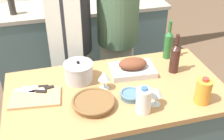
{
  "coord_description": "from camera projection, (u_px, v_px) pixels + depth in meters",
  "views": [
    {
      "loc": [
        -0.43,
        -1.5,
        2.03
      ],
      "look_at": [
        0.0,
        0.12,
        0.94
      ],
      "focal_mm": 45.0,
      "sensor_mm": 36.0,
      "label": 1
    }
  ],
  "objects": [
    {
      "name": "cutting_board",
      "position": [
        35.0,
        98.0,
        1.85
      ],
      "size": [
        0.35,
        0.24,
        0.02
      ],
      "color": "tan",
      "rests_on": "kitchen_island"
    },
    {
      "name": "wicker_basket",
      "position": [
        93.0,
        102.0,
        1.78
      ],
      "size": [
        0.28,
        0.28,
        0.05
      ],
      "color": "brown",
      "rests_on": "kitchen_island"
    },
    {
      "name": "juice_jug",
      "position": [
        203.0,
        91.0,
        1.78
      ],
      "size": [
        0.1,
        0.1,
        0.18
      ],
      "color": "orange",
      "rests_on": "kitchen_island"
    },
    {
      "name": "milk_jug",
      "position": [
        144.0,
        100.0,
        1.7
      ],
      "size": [
        0.09,
        0.09,
        0.18
      ],
      "color": "white",
      "rests_on": "kitchen_island"
    },
    {
      "name": "wine_bottle_dark",
      "position": [
        168.0,
        44.0,
        2.24
      ],
      "size": [
        0.07,
        0.07,
        0.32
      ],
      "color": "#28662D",
      "rests_on": "kitchen_island"
    },
    {
      "name": "back_counter",
      "position": [
        81.0,
        41.0,
        3.43
      ],
      "size": [
        2.01,
        0.6,
        0.92
      ],
      "color": "#4C666B",
      "rests_on": "ground_plane"
    },
    {
      "name": "knife_chef",
      "position": [
        32.0,
        91.0,
        1.89
      ],
      "size": [
        0.22,
        0.1,
        0.01
      ],
      "color": "#B7B7BC",
      "rests_on": "cutting_board"
    },
    {
      "name": "wine_glass_left",
      "position": [
        156.0,
        92.0,
        1.75
      ],
      "size": [
        0.08,
        0.08,
        0.14
      ],
      "color": "silver",
      "rests_on": "kitchen_island"
    },
    {
      "name": "stock_pot",
      "position": [
        79.0,
        72.0,
        2.0
      ],
      "size": [
        0.21,
        0.21,
        0.16
      ],
      "color": "#B7B7BC",
      "rests_on": "kitchen_island"
    },
    {
      "name": "wine_bottle_green",
      "position": [
        175.0,
        57.0,
        2.06
      ],
      "size": [
        0.07,
        0.07,
        0.31
      ],
      "color": "#381E19",
      "rests_on": "kitchen_island"
    },
    {
      "name": "kitchen_island",
      "position": [
        116.0,
        133.0,
        2.18
      ],
      "size": [
        1.51,
        0.81,
        0.86
      ],
      "color": "#4C666B",
      "rests_on": "ground_plane"
    },
    {
      "name": "mixing_bowl",
      "position": [
        131.0,
        95.0,
        1.85
      ],
      "size": [
        0.14,
        0.14,
        0.04
      ],
      "color": "slate",
      "rests_on": "kitchen_island"
    },
    {
      "name": "knife_bread",
      "position": [
        42.0,
        89.0,
        1.9
      ],
      "size": [
        0.18,
        0.06,
        0.01
      ],
      "color": "#B7B7BC",
      "rests_on": "cutting_board"
    },
    {
      "name": "roasting_pan",
      "position": [
        133.0,
        67.0,
        2.09
      ],
      "size": [
        0.34,
        0.25,
        0.12
      ],
      "color": "#BCBCC1",
      "rests_on": "kitchen_island"
    },
    {
      "name": "person_cook_guest",
      "position": [
        118.0,
        30.0,
        2.61
      ],
      "size": [
        0.38,
        0.38,
        1.67
      ],
      "rotation": [
        0.0,
        0.0,
        -0.4
      ],
      "color": "beige",
      "rests_on": "ground_plane"
    },
    {
      "name": "person_cook_aproned",
      "position": [
        71.0,
        39.0,
        2.54
      ],
      "size": [
        0.39,
        0.42,
        1.6
      ],
      "rotation": [
        0.0,
        0.0,
        -0.37
      ],
      "color": "beige",
      "rests_on": "ground_plane"
    },
    {
      "name": "wine_glass_right",
      "position": [
        104.0,
        76.0,
        1.89
      ],
      "size": [
        0.08,
        0.08,
        0.14
      ],
      "color": "silver",
      "rests_on": "kitchen_island"
    },
    {
      "name": "knife_paring",
      "position": [
        36.0,
        87.0,
        1.95
      ],
      "size": [
        0.19,
        0.05,
        0.01
      ],
      "color": "#B7B7BC",
      "rests_on": "kitchen_island"
    },
    {
      "name": "condiment_bottle_tall",
      "position": [
        12.0,
        6.0,
        2.9
      ],
      "size": [
        0.07,
        0.07,
        0.2
      ],
      "color": "#332D28",
      "rests_on": "back_counter"
    }
  ]
}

